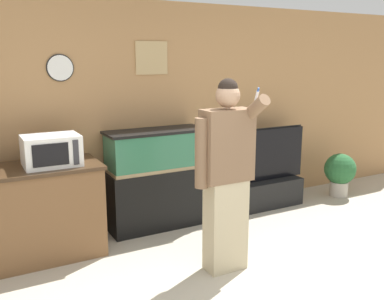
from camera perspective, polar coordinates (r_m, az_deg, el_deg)
name	(u,v)px	position (r m, az deg, el deg)	size (l,w,h in m)	color
wall_back_paneled	(138,114)	(5.11, -7.17, 4.79)	(10.00, 0.08, 2.60)	#A87A4C
counter_island	(19,215)	(4.49, -22.09, -8.05)	(1.59, 0.67, 0.93)	brown
microwave	(51,150)	(4.33, -18.26, -0.04)	(0.52, 0.41, 0.30)	white
aquarium_on_stand	(157,179)	(5.00, -4.69, -3.81)	(1.17, 0.46, 1.15)	black
tv_on_stand	(265,183)	(5.81, 9.77, -4.42)	(1.19, 0.40, 1.06)	black
person_standing	(226,174)	(3.87, 4.52, -3.20)	(0.56, 0.42, 1.78)	#BCAD89
potted_plant	(340,172)	(6.48, 19.12, -2.75)	(0.44, 0.44, 0.62)	#B2A899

